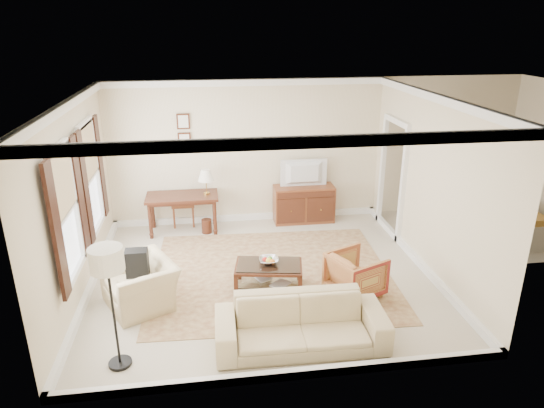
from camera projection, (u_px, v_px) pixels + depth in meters
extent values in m
cube|color=beige|center=(263.00, 276.00, 7.96)|extent=(5.50, 5.00, 0.01)
cube|color=white|center=(261.00, 98.00, 6.94)|extent=(5.50, 5.00, 0.01)
cube|color=beige|center=(247.00, 152.00, 9.77)|extent=(5.50, 0.01, 2.90)
cube|color=beige|center=(291.00, 271.00, 5.14)|extent=(5.50, 0.01, 2.90)
cube|color=beige|center=(76.00, 202.00, 7.09)|extent=(0.01, 5.00, 2.90)
cube|color=beige|center=(431.00, 185.00, 7.82)|extent=(0.01, 5.00, 2.90)
cube|color=beige|center=(468.00, 233.00, 9.59)|extent=(3.00, 2.70, 0.01)
cube|color=brown|center=(272.00, 274.00, 8.03)|extent=(4.02, 3.49, 0.01)
cube|color=#431F13|center=(182.00, 196.00, 9.43)|extent=(1.39, 0.69, 0.05)
cylinder|color=#431F13|center=(150.00, 221.00, 9.23)|extent=(0.07, 0.07, 0.71)
cylinder|color=#431F13|center=(215.00, 218.00, 9.40)|extent=(0.07, 0.07, 0.71)
cylinder|color=#431F13|center=(153.00, 211.00, 9.73)|extent=(0.07, 0.07, 0.71)
cylinder|color=#431F13|center=(214.00, 208.00, 9.89)|extent=(0.07, 0.07, 0.71)
cube|color=brown|center=(304.00, 204.00, 10.05)|extent=(1.24, 0.48, 0.76)
imported|color=black|center=(305.00, 165.00, 9.73)|extent=(0.91, 0.52, 0.12)
cube|color=#431F13|center=(269.00, 266.00, 7.45)|extent=(1.11, 0.77, 0.04)
cube|color=silver|center=(269.00, 265.00, 7.44)|extent=(1.04, 0.70, 0.01)
cube|color=silver|center=(269.00, 281.00, 7.54)|extent=(1.02, 0.67, 0.02)
cube|color=#431F13|center=(236.00, 286.00, 7.28)|extent=(0.07, 0.07, 0.39)
cube|color=#431F13|center=(300.00, 287.00, 7.26)|extent=(0.07, 0.07, 0.39)
cube|color=#431F13|center=(239.00, 269.00, 7.79)|extent=(0.07, 0.07, 0.39)
cube|color=#431F13|center=(299.00, 270.00, 7.76)|extent=(0.07, 0.07, 0.39)
imported|color=silver|center=(269.00, 260.00, 7.47)|extent=(0.42, 0.42, 0.10)
imported|color=brown|center=(256.00, 279.00, 7.54)|extent=(0.27, 0.15, 0.38)
imported|color=brown|center=(275.00, 282.00, 7.46)|extent=(0.21, 0.23, 0.38)
imported|color=maroon|center=(356.00, 272.00, 7.33)|extent=(0.90, 0.93, 0.74)
imported|color=#CEB98B|center=(139.00, 277.00, 7.04)|extent=(1.06, 1.23, 0.91)
cube|color=black|center=(137.00, 260.00, 7.00)|extent=(0.37, 0.39, 0.40)
imported|color=#CEB98B|center=(301.00, 317.00, 6.14)|extent=(2.19, 0.70, 0.85)
cylinder|color=black|center=(120.00, 363.00, 5.91)|extent=(0.28, 0.28, 0.04)
cylinder|color=black|center=(114.00, 317.00, 5.68)|extent=(0.03, 0.03, 1.33)
cylinder|color=silver|center=(106.00, 259.00, 5.41)|extent=(0.39, 0.39, 0.28)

